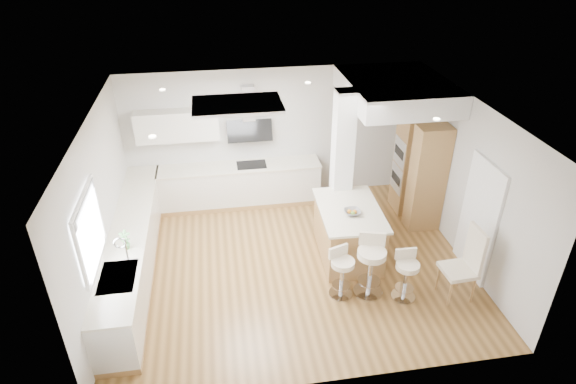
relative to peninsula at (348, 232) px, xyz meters
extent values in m
plane|color=olive|center=(-1.01, -0.14, -0.49)|extent=(6.00, 6.00, 0.00)
cube|color=white|center=(-1.01, -0.14, -0.49)|extent=(6.00, 5.00, 0.02)
cube|color=beige|center=(-1.01, 2.36, 0.91)|extent=(6.00, 0.04, 2.80)
cube|color=beige|center=(-4.01, -0.14, 0.91)|extent=(0.04, 5.00, 2.80)
cube|color=beige|center=(1.99, -0.14, 0.91)|extent=(0.04, 5.00, 2.80)
cube|color=white|center=(-1.81, 0.46, 2.29)|extent=(1.40, 0.95, 0.05)
cube|color=white|center=(-1.81, 0.46, 2.27)|extent=(1.25, 0.80, 0.03)
cylinder|color=white|center=(-3.01, 1.36, 2.30)|extent=(0.10, 0.10, 0.02)
cylinder|color=white|center=(-3.01, -0.64, 2.30)|extent=(0.10, 0.10, 0.02)
cylinder|color=white|center=(-0.51, 1.36, 2.30)|extent=(0.10, 0.10, 0.02)
cylinder|color=white|center=(0.99, 0.86, 2.30)|extent=(0.10, 0.10, 0.02)
cylinder|color=white|center=(0.99, -0.64, 2.30)|extent=(0.10, 0.10, 0.02)
cube|color=white|center=(-3.97, -1.04, 1.16)|extent=(0.03, 1.15, 0.95)
cube|color=white|center=(-3.96, -1.04, 1.67)|extent=(0.04, 1.28, 0.06)
cube|color=white|center=(-3.96, -1.04, 0.66)|extent=(0.04, 1.28, 0.06)
cube|color=white|center=(-3.96, -1.65, 1.16)|extent=(0.04, 0.06, 0.95)
cube|color=white|center=(-3.96, -0.43, 1.16)|extent=(0.04, 0.06, 0.95)
cube|color=#A4A7AC|center=(-3.94, -1.04, 1.59)|extent=(0.03, 1.18, 0.14)
cube|color=#483F38|center=(1.98, -0.74, 0.51)|extent=(0.02, 0.90, 2.00)
cube|color=white|center=(1.96, -0.74, 0.51)|extent=(0.05, 1.00, 2.10)
cube|color=#AF834B|center=(-3.71, 0.11, -0.44)|extent=(0.60, 4.50, 0.10)
cube|color=silver|center=(-3.71, 0.11, -0.01)|extent=(0.60, 4.50, 0.76)
cube|color=beige|center=(-3.71, 0.11, 0.39)|extent=(0.63, 4.50, 0.04)
cube|color=silver|center=(-3.71, -1.14, 0.40)|extent=(0.50, 0.75, 0.02)
cube|color=silver|center=(-3.71, -1.32, 0.35)|extent=(0.40, 0.34, 0.10)
cube|color=silver|center=(-3.71, -0.96, 0.35)|extent=(0.40, 0.34, 0.10)
cylinder|color=silver|center=(-3.59, -0.84, 0.59)|extent=(0.02, 0.02, 0.36)
torus|color=silver|center=(-3.66, -0.84, 0.77)|extent=(0.18, 0.02, 0.18)
imported|color=#559A4E|center=(-3.66, -0.49, 0.58)|extent=(0.17, 0.12, 0.33)
cube|color=#AF834B|center=(-1.76, 2.06, -0.44)|extent=(3.30, 0.60, 0.10)
cube|color=silver|center=(-1.76, 2.06, -0.01)|extent=(3.30, 0.60, 0.76)
cube|color=beige|center=(-1.76, 2.06, 0.39)|extent=(3.33, 0.63, 0.04)
cube|color=black|center=(-1.51, 2.06, 0.42)|extent=(0.60, 0.40, 0.01)
cube|color=silver|center=(-2.91, 2.19, 1.31)|extent=(1.60, 0.34, 0.60)
cube|color=silver|center=(-1.51, 2.26, 1.66)|extent=(0.25, 0.18, 0.70)
cube|color=black|center=(-1.51, 2.18, 1.11)|extent=(0.90, 0.26, 0.44)
cube|color=white|center=(0.04, 0.81, 0.91)|extent=(0.35, 0.35, 2.80)
cube|color=white|center=(1.09, 1.26, 2.11)|extent=(1.78, 2.20, 0.40)
cube|color=#AF834B|center=(1.67, 1.36, 0.56)|extent=(0.62, 0.62, 2.10)
cube|color=#AF834B|center=(1.67, 0.66, 0.56)|extent=(0.62, 0.40, 2.10)
cube|color=silver|center=(1.36, 1.36, 0.81)|extent=(0.02, 0.55, 0.55)
cube|color=silver|center=(1.36, 1.36, 0.23)|extent=(0.02, 0.55, 0.55)
cube|color=black|center=(1.35, 1.36, 0.81)|extent=(0.01, 0.45, 0.18)
cube|color=black|center=(1.35, 1.36, 0.23)|extent=(0.01, 0.45, 0.18)
cube|color=#AF834B|center=(0.00, 0.00, -0.03)|extent=(1.01, 1.53, 0.92)
cube|color=beige|center=(0.00, 0.00, 0.45)|extent=(1.10, 1.62, 0.04)
imported|color=gray|center=(-0.01, -0.16, 0.51)|extent=(0.29, 0.29, 0.07)
sphere|color=orange|center=(0.04, -0.16, 0.51)|extent=(0.08, 0.08, 0.07)
sphere|color=orange|center=(-0.05, -0.14, 0.51)|extent=(0.08, 0.08, 0.07)
sphere|color=olive|center=(-0.01, -0.20, 0.51)|extent=(0.08, 0.08, 0.07)
cylinder|color=silver|center=(-0.38, -1.03, -0.47)|extent=(0.50, 0.50, 0.03)
cylinder|color=silver|center=(-0.38, -1.03, -0.18)|extent=(0.08, 0.08, 0.58)
cylinder|color=silver|center=(-0.38, -1.03, -0.29)|extent=(0.38, 0.38, 0.01)
cylinder|color=beige|center=(-0.38, -1.03, 0.15)|extent=(0.47, 0.47, 0.09)
cube|color=beige|center=(-0.42, -0.89, 0.29)|extent=(0.33, 0.15, 0.20)
cylinder|color=silver|center=(0.07, -1.05, -0.47)|extent=(0.59, 0.59, 0.03)
cylinder|color=silver|center=(0.07, -1.05, -0.11)|extent=(0.09, 0.09, 0.70)
cylinder|color=silver|center=(0.07, -1.05, -0.25)|extent=(0.45, 0.45, 0.02)
cylinder|color=beige|center=(0.07, -1.05, 0.29)|extent=(0.56, 0.56, 0.11)
cube|color=beige|center=(0.12, -0.89, 0.46)|extent=(0.41, 0.16, 0.24)
cylinder|color=silver|center=(0.60, -1.25, -0.47)|extent=(0.40, 0.40, 0.03)
cylinder|color=silver|center=(0.60, -1.25, -0.18)|extent=(0.06, 0.06, 0.57)
cylinder|color=silver|center=(0.60, -1.25, -0.29)|extent=(0.31, 0.31, 0.01)
cylinder|color=beige|center=(0.60, -1.25, 0.15)|extent=(0.38, 0.38, 0.09)
cube|color=beige|center=(0.60, -1.11, 0.28)|extent=(0.34, 0.06, 0.19)
cube|color=beige|center=(1.41, -1.34, 0.03)|extent=(0.52, 0.52, 0.07)
cube|color=beige|center=(1.63, -1.33, 0.39)|extent=(0.08, 0.46, 0.79)
cylinder|color=#AF834B|center=(1.22, -1.55, -0.25)|extent=(0.04, 0.04, 0.48)
cylinder|color=#AF834B|center=(1.20, -1.15, -0.25)|extent=(0.04, 0.04, 0.48)
cylinder|color=#AF834B|center=(1.62, -1.52, -0.25)|extent=(0.04, 0.04, 0.48)
cylinder|color=#AF834B|center=(1.59, -1.13, -0.25)|extent=(0.04, 0.04, 0.48)
camera|label=1|loc=(-2.16, -6.75, 4.85)|focal=30.00mm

